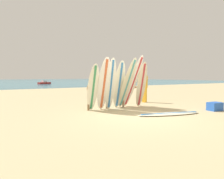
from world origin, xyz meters
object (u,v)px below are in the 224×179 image
object	(u,v)px
surfboard_lying_on_sand	(170,114)
beachgoer_standing	(145,85)
surfboard_leaning_center_left	(111,84)
small_boat_offshore	(44,83)
cooler_box	(215,106)
surfboard_leaning_far_left	(93,88)
surfboard_leaning_center	(119,85)
surfboard_rack	(115,94)
surfboard_leaning_left	(104,84)
surfboard_leaning_far_right	(141,85)
surfboard_leaning_right	(133,82)
surfboard_leaning_center_right	(127,84)

from	to	relation	value
surfboard_lying_on_sand	beachgoer_standing	bearing A→B (deg)	66.65
surfboard_leaning_center_left	small_boat_offshore	distance (m)	30.94
small_boat_offshore	cooler_box	xyz separation A→B (m)	(1.73, -33.18, -0.08)
surfboard_leaning_far_left	beachgoer_standing	size ratio (longest dim) A/B	1.15
surfboard_leaning_far_left	surfboard_leaning_center_left	world-z (taller)	surfboard_leaning_center_left
surfboard_leaning_center	small_boat_offshore	world-z (taller)	surfboard_leaning_center
small_boat_offshore	beachgoer_standing	bearing A→B (deg)	-88.68
surfboard_rack	surfboard_leaning_left	distance (m)	1.00
surfboard_leaning_left	surfboard_rack	bearing A→B (deg)	25.88
surfboard_leaning_center	cooler_box	size ratio (longest dim) A/B	3.67
surfboard_leaning_center	surfboard_leaning_far_right	bearing A→B (deg)	-7.07
surfboard_leaning_center	beachgoer_standing	world-z (taller)	surfboard_leaning_center
beachgoer_standing	small_boat_offshore	distance (m)	29.69
surfboard_leaning_center_left	cooler_box	bearing A→B (deg)	-30.71
surfboard_leaning_center_left	surfboard_leaning_far_right	size ratio (longest dim) A/B	1.05
surfboard_leaning_left	surfboard_leaning_right	bearing A→B (deg)	1.24
surfboard_leaning_left	cooler_box	bearing A→B (deg)	-28.71
surfboard_leaning_far_left	cooler_box	bearing A→B (deg)	-27.41
surfboard_leaning_left	beachgoer_standing	size ratio (longest dim) A/B	1.30
surfboard_leaning_far_left	surfboard_leaning_center	xyz separation A→B (m)	(1.30, -0.00, 0.09)
surfboard_leaning_far_right	surfboard_leaning_center	bearing A→B (deg)	172.93
surfboard_leaning_far_left	beachgoer_standing	bearing A→B (deg)	16.01
surfboard_leaning_center_right	surfboard_leaning_center	bearing A→B (deg)	157.48
surfboard_leaning_left	cooler_box	xyz separation A→B (m)	(4.27, -2.34, -0.97)
surfboard_leaning_center_left	surfboard_leaning_left	bearing A→B (deg)	179.47
surfboard_rack	surfboard_leaning_right	bearing A→B (deg)	-24.20
surfboard_leaning_left	surfboard_lying_on_sand	size ratio (longest dim) A/B	0.87
surfboard_leaning_center	small_boat_offshore	size ratio (longest dim) A/B	0.86
surfboard_rack	surfboard_leaning_right	world-z (taller)	surfboard_leaning_right
cooler_box	surfboard_leaning_far_left	bearing A→B (deg)	158.59
surfboard_leaning_far_right	small_boat_offshore	bearing A→B (deg)	89.05
beachgoer_standing	surfboard_leaning_right	bearing A→B (deg)	-145.47
surfboard_rack	cooler_box	distance (m)	4.44
surfboard_leaning_far_left	cooler_box	xyz separation A→B (m)	(4.72, -2.45, -0.83)
surfboard_leaning_left	surfboard_leaning_center_right	size ratio (longest dim) A/B	0.99
beachgoer_standing	surfboard_leaning_left	bearing A→B (deg)	-160.08
surfboard_leaning_center	beachgoer_standing	distance (m)	2.60
surfboard_lying_on_sand	beachgoer_standing	distance (m)	3.57
surfboard_leaning_far_left	surfboard_leaning_right	size ratio (longest dim) A/B	0.82
surfboard_leaning_right	surfboard_leaning_center_left	bearing A→B (deg)	-178.27
surfboard_leaning_left	surfboard_leaning_center_left	size ratio (longest dim) A/B	1.00
surfboard_leaning_right	surfboard_leaning_far_left	bearing A→B (deg)	177.80
surfboard_leaning_far_left	small_boat_offshore	size ratio (longest dim) A/B	0.80
surfboard_leaning_left	surfboard_leaning_center	xyz separation A→B (m)	(0.85, 0.11, -0.05)
surfboard_leaning_far_left	surfboard_leaning_center_left	size ratio (longest dim) A/B	0.88
surfboard_rack	surfboard_leaning_far_right	world-z (taller)	surfboard_leaning_far_right
cooler_box	surfboard_rack	bearing A→B (deg)	147.91
surfboard_rack	surfboard_lying_on_sand	size ratio (longest dim) A/B	1.07
surfboard_leaning_center_left	cooler_box	world-z (taller)	surfboard_leaning_center_left
surfboard_leaning_left	surfboard_leaning_center	bearing A→B (deg)	7.44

